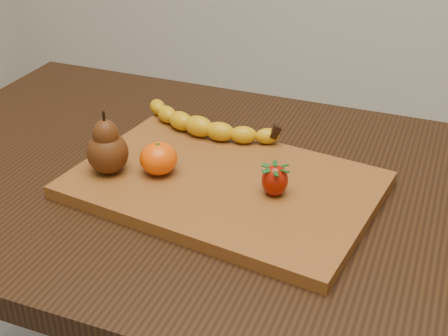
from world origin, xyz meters
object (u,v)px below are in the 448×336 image
at_px(cutting_board, 224,185).
at_px(mandarin, 158,158).
at_px(pear, 107,142).
at_px(table, 184,222).

distance_m(cutting_board, mandarin, 0.11).
xyz_separation_m(cutting_board, pear, (-0.18, -0.04, 0.06)).
relative_size(pear, mandarin, 1.71).
distance_m(table, mandarin, 0.15).
height_order(cutting_board, pear, pear).
bearing_deg(pear, table, 35.85).
bearing_deg(table, pear, -144.15).
bearing_deg(cutting_board, table, 170.32).
height_order(pear, mandarin, pear).
relative_size(table, cutting_board, 2.22).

